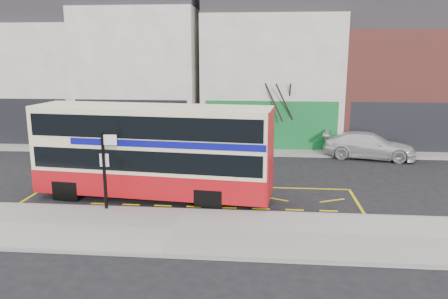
# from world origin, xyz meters

# --- Properties ---
(ground) EXTENTS (120.00, 120.00, 0.00)m
(ground) POSITION_xyz_m (0.00, 0.00, 0.00)
(ground) COLOR black
(ground) RESTS_ON ground
(pavement) EXTENTS (40.00, 4.00, 0.15)m
(pavement) POSITION_xyz_m (0.00, -2.30, 0.07)
(pavement) COLOR #9A9892
(pavement) RESTS_ON ground
(kerb) EXTENTS (40.00, 0.15, 0.15)m
(kerb) POSITION_xyz_m (0.00, -0.38, 0.07)
(kerb) COLOR gray
(kerb) RESTS_ON ground
(far_pavement) EXTENTS (50.00, 3.00, 0.15)m
(far_pavement) POSITION_xyz_m (0.00, 11.00, 0.07)
(far_pavement) COLOR #9A9892
(far_pavement) RESTS_ON ground
(road_markings) EXTENTS (14.00, 3.40, 0.01)m
(road_markings) POSITION_xyz_m (0.00, 1.60, 0.01)
(road_markings) COLOR #D6B80B
(road_markings) RESTS_ON ground
(terrace_far_left) EXTENTS (8.00, 8.01, 10.80)m
(terrace_far_left) POSITION_xyz_m (-13.50, 14.99, 4.82)
(terrace_far_left) COLOR white
(terrace_far_left) RESTS_ON ground
(terrace_left) EXTENTS (8.00, 8.01, 11.80)m
(terrace_left) POSITION_xyz_m (-5.50, 14.99, 5.32)
(terrace_left) COLOR white
(terrace_left) RESTS_ON ground
(terrace_green_shop) EXTENTS (9.00, 8.01, 11.30)m
(terrace_green_shop) POSITION_xyz_m (3.50, 14.99, 5.07)
(terrace_green_shop) COLOR white
(terrace_green_shop) RESTS_ON ground
(terrace_right) EXTENTS (9.00, 8.01, 10.30)m
(terrace_right) POSITION_xyz_m (12.50, 14.99, 4.57)
(terrace_right) COLOR #9C483E
(terrace_right) RESTS_ON ground
(double_decker_bus) EXTENTS (10.15, 3.28, 3.98)m
(double_decker_bus) POSITION_xyz_m (-1.55, 1.22, 2.09)
(double_decker_bus) COLOR beige
(double_decker_bus) RESTS_ON ground
(bus_stop_post) EXTENTS (0.76, 0.13, 3.04)m
(bus_stop_post) POSITION_xyz_m (-2.97, -0.58, 1.97)
(bus_stop_post) COLOR black
(bus_stop_post) RESTS_ON pavement
(car_silver) EXTENTS (4.68, 3.05, 1.48)m
(car_silver) POSITION_xyz_m (-6.85, 8.35, 0.74)
(car_silver) COLOR #A8A7AC
(car_silver) RESTS_ON ground
(car_grey) EXTENTS (4.12, 1.67, 1.33)m
(car_grey) POSITION_xyz_m (-4.00, 8.88, 0.66)
(car_grey) COLOR #393A40
(car_grey) RESTS_ON ground
(car_white) EXTENTS (5.59, 3.21, 1.53)m
(car_white) POSITION_xyz_m (9.27, 9.66, 0.76)
(car_white) COLOR silver
(car_white) RESTS_ON ground
(street_tree_right) EXTENTS (2.55, 2.55, 5.51)m
(street_tree_right) POSITION_xyz_m (3.97, 11.25, 3.76)
(street_tree_right) COLOR black
(street_tree_right) RESTS_ON ground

